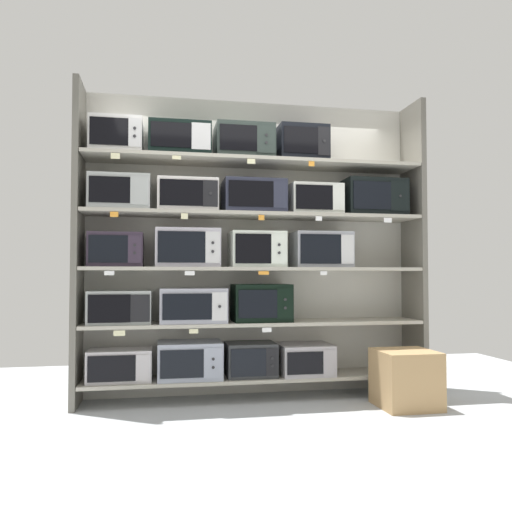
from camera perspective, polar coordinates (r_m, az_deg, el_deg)
The scene contains 46 objects.
ground at distance 3.72m, azimuth 3.00°, elevation -19.10°, with size 6.95×6.00×0.02m, color #B2B7BC.
back_panel at distance 4.77m, azimuth -0.51°, elevation 1.09°, with size 3.15×0.04×2.69m, color beige.
upright_left at distance 4.51m, azimuth -19.13°, elevation 1.39°, with size 0.05×0.42×2.69m, color #68645B.
upright_right at distance 5.04m, azimuth 17.07°, elevation 1.01°, with size 0.05×0.42×2.69m, color #68645B.
shelf_0 at distance 4.62m, azimuth -0.00°, elevation -13.29°, with size 2.95×0.42×0.03m, color #ADA899.
microwave_0 at distance 4.52m, azimuth -14.82°, elevation -11.58°, with size 0.52×0.34×0.26m.
microwave_1 at distance 4.52m, azimuth -7.36°, elevation -11.34°, with size 0.54×0.41×0.31m.
microwave_2 at distance 4.58m, azimuth -0.61°, elevation -11.36°, with size 0.43×0.35×0.29m.
microwave_3 at distance 4.69m, azimuth 5.42°, elevation -11.28°, with size 0.46×0.43×0.27m.
shelf_1 at distance 4.55m, azimuth -0.00°, elevation -7.43°, with size 2.95×0.42×0.03m, color #ADA899.
microwave_4 at distance 4.47m, azimuth -14.81°, elevation -5.49°, with size 0.51×0.37×0.28m.
microwave_5 at distance 4.47m, azimuth -7.00°, elevation -5.43°, with size 0.56×0.42×0.29m.
microwave_6 at distance 4.54m, azimuth 0.57°, elevation -5.19°, with size 0.50×0.39×0.33m.
price_tag_0 at distance 4.28m, azimuth -14.89°, elevation -8.26°, with size 0.09×0.00×0.04m, color beige.
price_tag_1 at distance 4.27m, azimuth -6.91°, elevation -8.27°, with size 0.07×0.00×0.04m, color beige.
price_tag_2 at distance 4.36m, azimuth 1.20°, elevation -8.18°, with size 0.08×0.00×0.04m, color white.
shelf_2 at distance 4.53m, azimuth -0.00°, elevation -1.45°, with size 2.95×0.42×0.03m, color #ADA899.
microwave_7 at distance 4.47m, azimuth -15.21°, elevation 0.65°, with size 0.44×0.35×0.29m.
microwave_8 at distance 4.46m, azimuth -7.61°, elevation 0.88°, with size 0.54×0.37×0.33m.
microwave_9 at distance 4.53m, azimuth 0.07°, elevation 0.70°, with size 0.47×0.39×0.31m.
microwave_10 at distance 4.68m, azimuth 7.22°, elevation 0.68°, with size 0.52×0.33×0.32m.
price_tag_3 at distance 4.26m, azimuth -15.94°, elevation -1.83°, with size 0.08×0.00×0.03m, color white.
price_tag_4 at distance 4.25m, azimuth -7.35°, elevation -1.89°, with size 0.08×0.00×0.03m, color white.
price_tag_5 at distance 4.33m, azimuth 0.86°, elevation -1.88°, with size 0.09×0.00×0.03m, color orange.
price_tag_6 at distance 4.46m, azimuth 7.50°, elevation -1.90°, with size 0.06×0.00×0.03m, color white.
shelf_3 at distance 4.56m, azimuth -0.00°, elevation 4.51°, with size 2.95×0.42×0.03m, color #ADA899.
microwave_11 at distance 4.52m, azimuth -14.79°, elevation 6.70°, with size 0.50×0.41×0.29m.
microwave_12 at distance 4.51m, azimuth -7.62°, elevation 6.58°, with size 0.51×0.40×0.28m.
microwave_13 at distance 4.58m, azimuth -0.31°, elevation 6.50°, with size 0.54×0.42×0.29m.
microwave_14 at distance 4.70m, azimuth 6.41°, elevation 6.16°, with size 0.46×0.36×0.27m.
microwave_15 at distance 4.91m, azimuth 12.83°, elevation 6.24°, with size 0.56×0.37×0.33m.
price_tag_7 at distance 4.28m, azimuth -15.42°, elevation 4.47°, with size 0.06×0.00×0.04m, color orange.
price_tag_8 at distance 4.27m, azimuth -7.93°, elevation 4.40°, with size 0.06×0.00×0.05m, color beige.
price_tag_9 at distance 4.35m, azimuth 0.61°, elevation 4.28°, with size 0.05×0.00×0.04m, color orange.
price_tag_10 at distance 4.47m, azimuth 6.97°, elevation 4.14°, with size 0.06×0.00×0.04m, color white.
price_tag_11 at distance 4.70m, azimuth 14.37°, elevation 3.87°, with size 0.07×0.00×0.04m, color white.
shelf_4 at distance 4.64m, azimuth -0.00°, elevation 10.33°, with size 2.95×0.42×0.03m, color #ADA899.
microwave_16 at distance 4.62m, azimuth -15.17°, elevation 12.57°, with size 0.43×0.38×0.30m.
microwave_17 at distance 4.60m, azimuth -8.48°, elevation 12.44°, with size 0.52×0.42×0.28m.
microwave_18 at distance 4.66m, azimuth -1.34°, elevation 12.39°, with size 0.51×0.36×0.30m.
microwave_19 at distance 4.77m, azimuth 5.05°, elevation 12.14°, with size 0.44×0.36×0.32m.
price_tag_12 at distance 4.36m, azimuth -15.31°, elevation 10.64°, with size 0.07×0.00×0.05m, color beige.
price_tag_13 at distance 4.35m, azimuth -8.77°, elevation 10.73°, with size 0.07×0.00×0.03m, color beige.
price_tag_14 at distance 4.41m, azimuth -0.53°, elevation 10.45°, with size 0.07×0.00×0.04m, color beige.
price_tag_15 at distance 4.53m, azimuth 6.16°, elevation 10.12°, with size 0.05×0.00×0.04m, color orange.
shipping_carton at distance 4.48m, azimuth 16.25°, elevation -12.91°, with size 0.46×0.46×0.46m, color tan.
Camera 1 is at (-0.83, -4.46, 1.07)m, focal length 36.14 mm.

